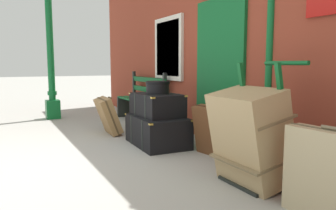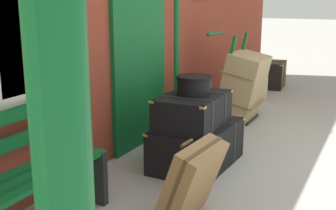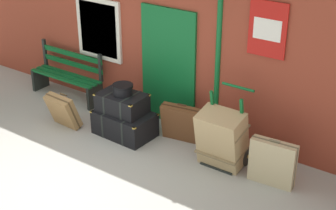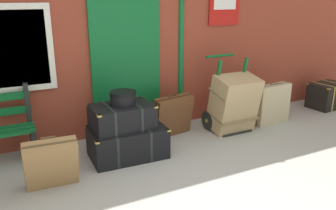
{
  "view_description": "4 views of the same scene",
  "coord_description": "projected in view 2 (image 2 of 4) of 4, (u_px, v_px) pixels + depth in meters",
  "views": [
    {
      "loc": [
        3.82,
        -0.42,
        1.16
      ],
      "look_at": [
        -0.28,
        1.73,
        0.58
      ],
      "focal_mm": 34.89,
      "sensor_mm": 36.0,
      "label": 1
    },
    {
      "loc": [
        -4.25,
        -0.04,
        1.67
      ],
      "look_at": [
        -0.3,
        1.94,
        0.58
      ],
      "focal_mm": 47.17,
      "sensor_mm": 36.0,
      "label": 2
    },
    {
      "loc": [
        4.65,
        -4.22,
        4.29
      ],
      "look_at": [
        0.53,
        1.62,
        0.8
      ],
      "focal_mm": 54.05,
      "sensor_mm": 36.0,
      "label": 3
    },
    {
      "loc": [
        -1.83,
        -2.58,
        2.14
      ],
      "look_at": [
        0.33,
        1.72,
        0.6
      ],
      "focal_mm": 37.35,
      "sensor_mm": 36.0,
      "label": 4
    }
  ],
  "objects": [
    {
      "name": "brick_facade",
      "position": [
        127.0,
        3.0,
        4.85
      ],
      "size": [
        10.4,
        0.35,
        3.2
      ],
      "color": "brown",
      "rests_on": "ground"
    },
    {
      "name": "platform_bench",
      "position": [
        9.0,
        183.0,
        2.98
      ],
      "size": [
        1.6,
        0.43,
        1.01
      ],
      "color": "#0F5B28",
      "rests_on": "ground"
    },
    {
      "name": "steamer_trunk_base",
      "position": [
        197.0,
        145.0,
        4.45
      ],
      "size": [
        1.03,
        0.69,
        0.43
      ],
      "color": "black",
      "rests_on": "ground"
    },
    {
      "name": "steamer_trunk_middle",
      "position": [
        193.0,
        111.0,
        4.32
      ],
      "size": [
        0.82,
        0.56,
        0.33
      ],
      "color": "black",
      "rests_on": "steamer_trunk_base"
    },
    {
      "name": "round_hatbox",
      "position": [
        194.0,
        84.0,
        4.28
      ],
      "size": [
        0.35,
        0.35,
        0.18
      ],
      "color": "black",
      "rests_on": "steamer_trunk_middle"
    },
    {
      "name": "porters_trolley",
      "position": [
        230.0,
        99.0,
        6.15
      ],
      "size": [
        0.71,
        0.61,
        1.2
      ],
      "color": "black",
      "rests_on": "ground"
    },
    {
      "name": "large_brown_trunk",
      "position": [
        243.0,
        86.0,
        6.02
      ],
      "size": [
        0.7,
        0.6,
        0.95
      ],
      "color": "tan",
      "rests_on": "ground"
    },
    {
      "name": "suitcase_olive",
      "position": [
        258.0,
        85.0,
        6.79
      ],
      "size": [
        0.69,
        0.23,
        0.72
      ],
      "color": "tan",
      "rests_on": "ground"
    },
    {
      "name": "suitcase_tan",
      "position": [
        191.0,
        182.0,
        3.33
      ],
      "size": [
        0.6,
        0.41,
        0.63
      ],
      "color": "olive",
      "rests_on": "ground"
    },
    {
      "name": "suitcase_beige",
      "position": [
        195.0,
        110.0,
        5.37
      ],
      "size": [
        0.7,
        0.39,
        0.66
      ],
      "color": "brown",
      "rests_on": "ground"
    },
    {
      "name": "corner_trunk",
      "position": [
        271.0,
        74.0,
        8.27
      ],
      "size": [
        0.73,
        0.55,
        0.49
      ],
      "color": "black",
      "rests_on": "ground"
    }
  ]
}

